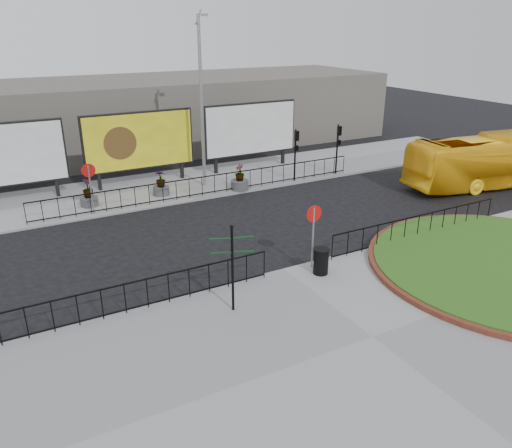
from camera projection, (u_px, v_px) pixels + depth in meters
ground at (283, 271)px, 18.74m from camera, size 90.00×90.00×0.00m
pavement_near at (372, 338)px, 14.65m from camera, size 30.00×10.00×0.12m
pavement_far at (174, 185)px, 28.50m from camera, size 44.00×6.00×0.12m
brick_edge at (509, 266)px, 18.73m from camera, size 10.40×10.40×0.18m
grass_lawn at (509, 265)px, 18.72m from camera, size 10.00×10.00×0.22m
railing_near_left at (125, 298)px, 15.59m from camera, size 10.00×0.10×1.10m
railing_near_right at (418, 226)px, 21.13m from camera, size 9.00×0.10×1.10m
railing_far at (208, 185)px, 26.51m from camera, size 18.00×0.10×1.10m
speed_sign_far at (89, 178)px, 23.47m from camera, size 0.64×0.07×2.47m
speed_sign_near at (313, 223)px, 18.15m from camera, size 0.64×0.07×2.47m
billboard_left at (0, 156)px, 24.57m from camera, size 6.20×0.31×4.10m
billboard_mid at (139, 141)px, 27.68m from camera, size 6.20×0.31×4.10m
billboard_right at (251, 129)px, 30.78m from camera, size 6.20×0.31×4.10m
lamp_post at (202, 101)px, 26.57m from camera, size 0.74×0.18×9.23m
signal_pole_a at (296, 147)px, 28.45m from camera, size 0.22×0.26×3.00m
signal_pole_b at (338, 142)px, 29.78m from camera, size 0.22×0.26×3.00m
building_backdrop at (124, 116)px, 35.74m from camera, size 40.00×10.00×5.00m
fingerpost_sign at (232, 260)px, 15.36m from camera, size 1.35×0.67×2.94m
litter_bin at (321, 261)px, 18.17m from camera, size 0.59×0.59×0.98m
bus at (494, 161)px, 28.16m from camera, size 10.78×4.10×2.93m
planter_a at (89, 196)px, 24.96m from camera, size 0.87×0.87×1.40m
planter_b at (161, 186)px, 26.59m from camera, size 0.86×0.86×1.34m
planter_c at (240, 181)px, 27.47m from camera, size 0.99×0.99×1.42m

